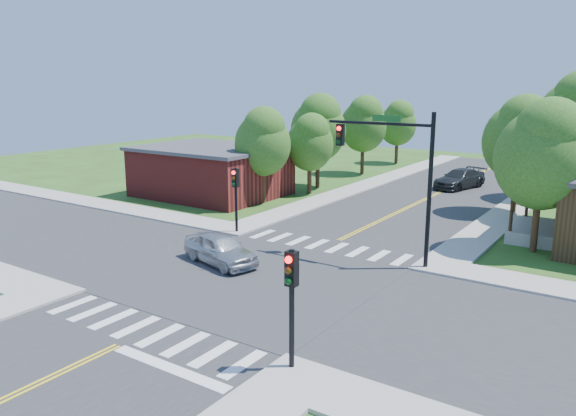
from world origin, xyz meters
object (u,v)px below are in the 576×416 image
Objects in this scene: signal_mast_ne at (395,163)px; car_dgrey at (460,179)px; signal_pole_se at (291,287)px; signal_pole_nw at (236,188)px; car_silver at (220,249)px.

signal_mast_ne is 21.42m from car_dgrey.
signal_pole_se is 0.68× the size of car_dgrey.
signal_pole_se is at bearing -81.44° from signal_mast_ne.
car_silver is at bearing -58.77° from signal_pole_nw.
signal_pole_se is at bearing -45.00° from signal_pole_nw.
signal_pole_nw is 0.68× the size of car_dgrey.
signal_pole_nw is at bearing -90.95° from car_dgrey.
signal_pole_nw is 0.82× the size of car_silver.
signal_mast_ne is at bearing 98.56° from signal_pole_se.
signal_mast_ne is 9.76m from signal_pole_nw.
car_silver is at bearing -81.76° from car_dgrey.
signal_mast_ne is 1.89× the size of signal_pole_se.
car_dgrey is at bearing 7.25° from car_silver.
signal_pole_se reaches higher than car_dgrey.
signal_mast_ne reaches higher than signal_pole_se.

